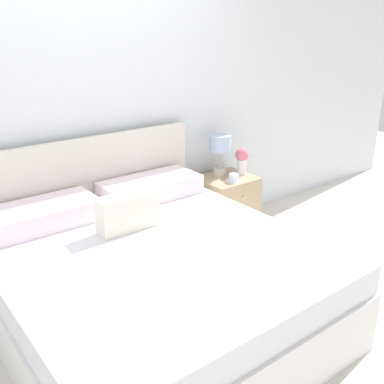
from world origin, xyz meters
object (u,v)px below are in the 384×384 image
(bed, at_px, (150,279))
(table_lamp, at_px, (220,147))
(flower_vase, at_px, (242,159))
(nightstand, at_px, (226,206))
(teacup, at_px, (234,178))

(bed, relative_size, table_lamp, 5.32)
(table_lamp, height_order, flower_vase, table_lamp)
(table_lamp, bearing_deg, bed, -148.45)
(nightstand, bearing_deg, table_lamp, 98.79)
(bed, relative_size, teacup, 14.73)
(table_lamp, distance_m, flower_vase, 0.23)
(bed, bearing_deg, nightstand, 28.46)
(table_lamp, distance_m, teacup, 0.29)
(bed, bearing_deg, flower_vase, 25.15)
(nightstand, height_order, teacup, teacup)
(nightstand, bearing_deg, flower_vase, -3.99)
(teacup, bearing_deg, bed, -155.47)
(bed, xyz_separation_m, flower_vase, (1.37, 0.64, 0.37))
(bed, relative_size, flower_vase, 8.08)
(nightstand, height_order, flower_vase, flower_vase)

